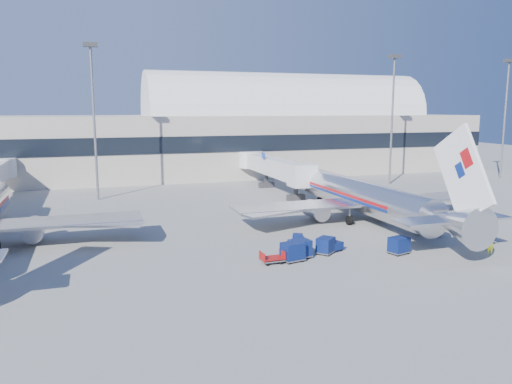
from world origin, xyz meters
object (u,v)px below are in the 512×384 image
object	(u,v)px
jetbridge_near	(271,166)
cart_train_a	(326,245)
cart_train_c	(293,251)
tug_lead	(331,245)
mast_east	(393,100)
airliner_main	(365,197)
cart_open_red	(272,259)
barrier_mid	(457,216)
cart_solo_near	(399,245)
mast_far_east	(506,101)
tug_right	(427,228)
cart_train_b	(300,248)
mast_west	(93,98)
ramp_worker	(490,245)
cart_solo_far	(484,233)
tug_left	(298,241)
barrier_far	(479,214)
barrier_near	(434,218)

from	to	relation	value
jetbridge_near	cart_train_a	size ratio (longest dim) A/B	12.48
cart_train_c	tug_lead	bearing A→B (deg)	7.54
mast_east	cart_train_a	bearing A→B (deg)	-130.01
airliner_main	cart_open_red	world-z (taller)	airliner_main
mast_east	barrier_mid	distance (m)	32.64
tug_lead	cart_train_c	distance (m)	4.86
cart_train_c	cart_solo_near	distance (m)	10.27
tug_lead	cart_train_a	bearing A→B (deg)	-172.11
jetbridge_near	mast_far_east	xyz separation A→B (m)	(47.40, -0.81, 10.86)
cart_open_red	mast_east	bearing A→B (deg)	44.25
mast_east	tug_right	world-z (taller)	mast_east
jetbridge_near	cart_train_c	distance (m)	40.21
mast_far_east	cart_train_b	bearing A→B (deg)	-147.73
mast_west	barrier_mid	bearing A→B (deg)	-34.14
cart_train_a	ramp_worker	xyz separation A→B (m)	(14.56, -4.69, -0.05)
mast_west	mast_far_east	world-z (taller)	same
jetbridge_near	cart_solo_far	world-z (taller)	jetbridge_near
mast_far_east	cart_solo_far	xyz separation A→B (m)	(-38.34, -37.47, -13.87)
cart_solo_near	cart_solo_far	bearing A→B (deg)	-10.07
mast_west	barrier_mid	distance (m)	51.92
tug_left	ramp_worker	world-z (taller)	ramp_worker
barrier_mid	tug_right	bearing A→B (deg)	-147.23
airliner_main	tug_right	world-z (taller)	airliner_main
barrier_far	tug_lead	bearing A→B (deg)	-162.08
tug_right	cart_solo_far	distance (m)	5.53
tug_lead	ramp_worker	distance (m)	14.72
mast_far_east	barrier_mid	bearing A→B (deg)	-140.28
mast_west	tug_right	size ratio (longest dim) A/B	8.25
tug_lead	tug_left	world-z (taller)	tug_lead
mast_west	tug_right	world-z (taller)	mast_west
tug_right	cart_train_b	world-z (taller)	cart_train_b
barrier_mid	tug_lead	distance (m)	22.41
tug_left	mast_east	bearing A→B (deg)	-18.28
tug_lead	cart_train_c	size ratio (longest dim) A/B	1.11
tug_right	ramp_worker	distance (m)	7.67
barrier_near	mast_far_east	bearing A→B (deg)	37.12
jetbridge_near	tug_right	world-z (taller)	jetbridge_near
cart_solo_near	cart_open_red	world-z (taller)	cart_solo_near
tug_right	cart_train_c	world-z (taller)	cart_train_c
mast_west	mast_far_east	distance (m)	75.00
jetbridge_near	ramp_worker	size ratio (longest dim) A/B	17.64
mast_east	cart_solo_near	xyz separation A→B (m)	(-24.03, -38.43, -13.95)
mast_west	cart_train_c	distance (m)	42.98
mast_far_east	ramp_worker	bearing A→B (deg)	-134.95
mast_far_east	cart_train_c	bearing A→B (deg)	-147.67
ramp_worker	mast_far_east	bearing A→B (deg)	-94.31
cart_train_a	cart_solo_far	size ratio (longest dim) A/B	0.91
mast_west	mast_east	size ratio (longest dim) A/B	1.00
mast_west	barrier_near	world-z (taller)	mast_west
jetbridge_near	barrier_mid	distance (m)	32.09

